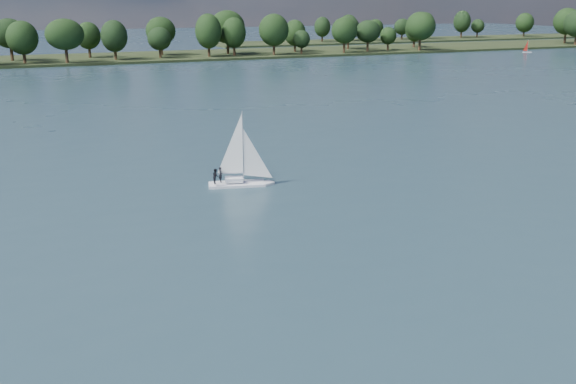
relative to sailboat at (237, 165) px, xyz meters
The scene contains 6 objects.
ground 47.76m from the sailboat, 77.36° to the left, with size 700.00×700.00×0.00m, color #233342.
far_shore 158.91m from the sailboat, 86.23° to the left, with size 660.00×40.00×1.50m, color black.
far_shore_back 267.80m from the sailboat, 50.47° to the left, with size 220.00×30.00×1.40m, color black.
sailboat is the anchor object (origin of this frame).
dinghy_orange 201.83m from the sailboat, 39.06° to the left, with size 3.28×1.98×4.91m.
treeline 154.53m from the sailboat, 88.48° to the left, with size 562.21×74.29×18.60m.
Camera 1 is at (-30.72, -7.14, 18.39)m, focal length 40.00 mm.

